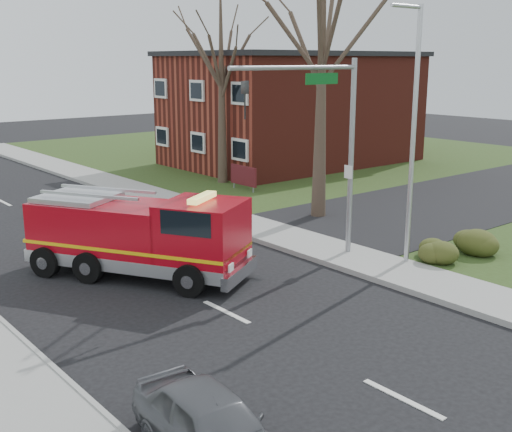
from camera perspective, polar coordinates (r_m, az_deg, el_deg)
ground at (r=17.78m, az=-2.66°, el=-8.55°), size 120.00×120.00×0.00m
sidewalk_right at (r=21.80m, az=10.53°, el=-4.31°), size 2.40×80.00×0.15m
brick_building at (r=42.59m, az=3.31°, el=9.55°), size 15.40×10.40×7.25m
health_center_sign at (r=33.29m, az=-1.12°, el=3.59°), size 0.12×2.00×1.40m
hedge_corner at (r=23.26m, az=16.94°, el=-2.24°), size 2.80×2.00×0.90m
bare_tree_near at (r=27.25m, az=5.91°, el=15.08°), size 6.00×6.00×12.00m
bare_tree_far at (r=35.06m, az=-3.11°, el=13.29°), size 5.25×5.25×10.50m
traffic_signal_mast at (r=21.12m, az=6.19°, el=8.14°), size 5.29×0.18×6.80m
streetlight_pole at (r=21.30m, az=13.74°, el=7.45°), size 1.48×0.16×8.40m
fire_engine at (r=20.61m, az=-10.23°, el=-1.89°), size 5.53×7.18×2.80m
parked_car_maroon at (r=11.52m, az=-3.96°, el=-18.23°), size 1.78×3.87×1.29m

